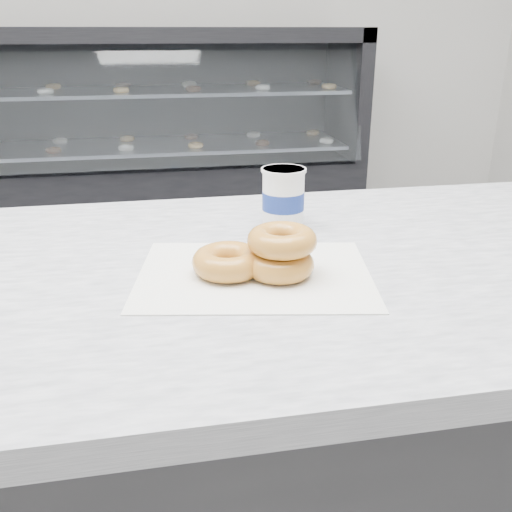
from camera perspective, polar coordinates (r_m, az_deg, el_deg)
The scene contains 7 objects.
ground at distance 1.87m, azimuth -6.10°, elevation -19.74°, with size 5.00×5.00×0.00m, color gray.
counter at distance 1.13m, azimuth -4.14°, elevation -22.46°, with size 3.06×0.76×0.90m.
display_case at distance 3.61m, azimuth -9.45°, elevation 9.47°, with size 2.40×0.74×1.25m.
wax_paper at distance 0.84m, azimuth -0.15°, elevation -1.81°, with size 0.34×0.26×0.00m, color silver.
donut_single at distance 0.83m, azimuth -2.79°, elevation -0.55°, with size 0.11×0.11×0.04m, color gold.
donut_stack at distance 0.82m, azimuth 2.49°, elevation 0.39°, with size 0.14×0.14×0.07m.
coffee_cup at distance 1.03m, azimuth 2.74°, elevation 5.89°, with size 0.10×0.10×0.11m.
Camera 1 is at (-0.08, -1.41, 1.24)m, focal length 40.00 mm.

